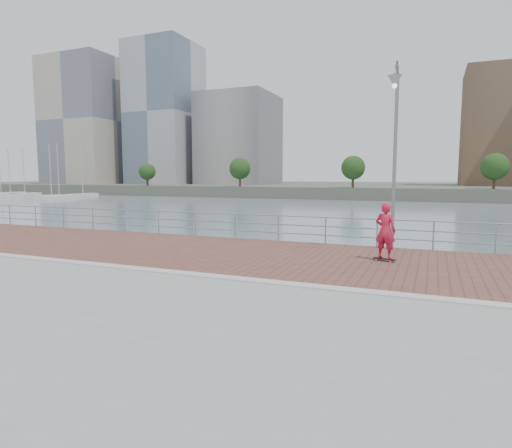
% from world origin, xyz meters
% --- Properties ---
extents(water, '(400.00, 400.00, 0.00)m').
position_xyz_m(water, '(0.00, 0.00, -2.00)').
color(water, slate).
rests_on(water, ground).
extents(seawall, '(40.00, 24.00, 2.00)m').
position_xyz_m(seawall, '(0.00, -5.00, -1.00)').
color(seawall, gray).
rests_on(seawall, ground).
extents(brick_lane, '(40.00, 6.80, 0.02)m').
position_xyz_m(brick_lane, '(0.00, 3.60, 0.01)').
color(brick_lane, brown).
rests_on(brick_lane, seawall).
extents(curb, '(40.00, 0.40, 0.06)m').
position_xyz_m(curb, '(0.00, 0.00, 0.03)').
color(curb, '#B7B5AD').
rests_on(curb, seawall).
extents(far_shore, '(320.00, 95.00, 2.50)m').
position_xyz_m(far_shore, '(0.00, 122.50, -0.75)').
color(far_shore, '#4C5142').
rests_on(far_shore, ground).
extents(guardrail, '(39.06, 0.06, 1.13)m').
position_xyz_m(guardrail, '(0.00, 7.00, 0.69)').
color(guardrail, '#8C9EA8').
rests_on(guardrail, brick_lane).
extents(street_lamp, '(0.48, 1.38, 6.52)m').
position_xyz_m(street_lamp, '(3.69, 6.02, 4.63)').
color(street_lamp, gray).
rests_on(street_lamp, brick_lane).
extents(skateboard, '(0.76, 0.37, 0.09)m').
position_xyz_m(skateboard, '(3.67, 4.11, 0.09)').
color(skateboard, black).
rests_on(skateboard, brick_lane).
extents(skateboarder, '(0.76, 0.59, 1.83)m').
position_xyz_m(skateboarder, '(3.67, 4.11, 1.02)').
color(skateboarder, red).
rests_on(skateboarder, skateboard).
extents(marina, '(28.54, 17.56, 11.65)m').
position_xyz_m(marina, '(-80.76, 60.57, -1.47)').
color(marina, silver).
rests_on(marina, water).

